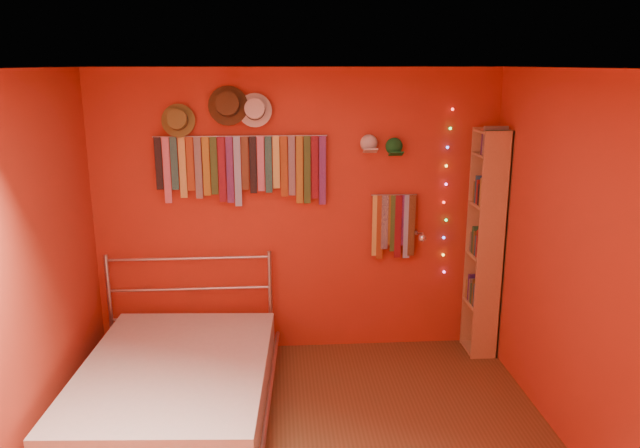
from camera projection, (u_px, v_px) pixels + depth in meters
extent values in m
cube|color=#AA3C1B|center=(298.00, 214.00, 5.45)|extent=(3.50, 0.02, 2.50)
cube|color=#AA3C1B|center=(589.00, 275.00, 3.88)|extent=(0.02, 3.50, 2.50)
cube|color=#AA3C1B|center=(9.00, 289.00, 3.63)|extent=(0.02, 3.50, 2.50)
cube|color=white|center=(308.00, 68.00, 3.44)|extent=(3.50, 3.50, 0.02)
cylinder|color=#B2B2B7|center=(240.00, 136.00, 5.19)|extent=(1.45, 0.01, 0.01)
cube|color=black|center=(159.00, 164.00, 5.19)|extent=(0.06, 0.01, 0.44)
cube|color=#C46281|center=(167.00, 171.00, 5.20)|extent=(0.06, 0.01, 0.56)
cube|color=#185553|center=(174.00, 164.00, 5.19)|extent=(0.06, 0.01, 0.44)
cube|color=gold|center=(183.00, 168.00, 5.21)|extent=(0.06, 0.01, 0.52)
cube|color=maroon|center=(190.00, 164.00, 5.20)|extent=(0.06, 0.01, 0.45)
cube|color=navy|center=(198.00, 168.00, 5.21)|extent=(0.06, 0.01, 0.52)
cube|color=olive|center=(206.00, 166.00, 5.22)|extent=(0.06, 0.01, 0.50)
cube|color=#1D481C|center=(214.00, 166.00, 5.22)|extent=(0.06, 0.01, 0.49)
cube|color=maroon|center=(222.00, 170.00, 5.23)|extent=(0.06, 0.01, 0.55)
cube|color=#35175D|center=(230.00, 170.00, 5.25)|extent=(0.06, 0.01, 0.56)
cube|color=#719CCA|center=(238.00, 172.00, 5.25)|extent=(0.06, 0.01, 0.59)
cube|color=#4B2C19|center=(245.00, 163.00, 5.23)|extent=(0.06, 0.01, 0.45)
cube|color=black|center=(253.00, 165.00, 5.25)|extent=(0.06, 0.01, 0.48)
cube|color=#B3597A|center=(261.00, 164.00, 5.25)|extent=(0.06, 0.01, 0.47)
cube|color=#18554D|center=(269.00, 165.00, 5.25)|extent=(0.06, 0.01, 0.48)
cube|color=#CCD153|center=(276.00, 162.00, 5.26)|extent=(0.06, 0.01, 0.44)
cube|color=brown|center=(284.00, 167.00, 5.27)|extent=(0.06, 0.01, 0.52)
cube|color=#161357|center=(292.00, 166.00, 5.26)|extent=(0.06, 0.01, 0.51)
cube|color=#885F18|center=(299.00, 170.00, 5.29)|extent=(0.06, 0.01, 0.58)
cube|color=#24471C|center=(307.00, 170.00, 5.29)|extent=(0.06, 0.01, 0.58)
cube|color=#5D0D1F|center=(315.00, 168.00, 5.28)|extent=(0.06, 0.01, 0.54)
cube|color=#461964|center=(322.00, 171.00, 5.30)|extent=(0.06, 0.01, 0.59)
cylinder|color=#B2B2B7|center=(394.00, 195.00, 5.41)|extent=(0.40, 0.01, 0.01)
cube|color=#BBAF4B|center=(375.00, 226.00, 5.46)|extent=(0.06, 0.01, 0.55)
cube|color=maroon|center=(380.00, 228.00, 5.46)|extent=(0.06, 0.01, 0.57)
cube|color=navy|center=(385.00, 223.00, 5.45)|extent=(0.06, 0.01, 0.48)
cube|color=brown|center=(389.00, 220.00, 5.46)|extent=(0.06, 0.01, 0.45)
cube|color=#255421|center=(394.00, 224.00, 5.46)|extent=(0.06, 0.01, 0.51)
cube|color=maroon|center=(398.00, 227.00, 5.47)|extent=(0.06, 0.01, 0.56)
cube|color=#3F1863|center=(403.00, 220.00, 5.47)|extent=(0.06, 0.01, 0.46)
cube|color=#7494CE|center=(407.00, 227.00, 5.48)|extent=(0.06, 0.01, 0.57)
cube|color=#463017|center=(412.00, 226.00, 5.47)|extent=(0.06, 0.01, 0.55)
cylinder|color=olive|center=(178.00, 121.00, 5.11)|extent=(0.28, 0.07, 0.27)
cylinder|color=olive|center=(177.00, 120.00, 5.06)|extent=(0.16, 0.14, 0.18)
cylinder|color=#332314|center=(178.00, 120.00, 5.09)|extent=(0.17, 0.06, 0.17)
cylinder|color=#483119|center=(228.00, 106.00, 5.11)|extent=(0.33, 0.08, 0.32)
cylinder|color=#483119|center=(228.00, 104.00, 5.05)|extent=(0.19, 0.16, 0.21)
cylinder|color=black|center=(228.00, 105.00, 5.08)|extent=(0.20, 0.07, 0.20)
cylinder|color=silver|center=(255.00, 110.00, 5.14)|extent=(0.28, 0.07, 0.28)
cylinder|color=silver|center=(255.00, 109.00, 5.09)|extent=(0.17, 0.14, 0.18)
cylinder|color=black|center=(255.00, 110.00, 5.11)|extent=(0.17, 0.06, 0.17)
ellipsoid|color=silver|center=(369.00, 143.00, 5.29)|extent=(0.16, 0.12, 0.16)
cube|color=silver|center=(370.00, 151.00, 5.20)|extent=(0.12, 0.09, 0.05)
ellipsoid|color=#166626|center=(394.00, 146.00, 5.31)|extent=(0.16, 0.12, 0.16)
cube|color=#166626|center=(396.00, 154.00, 5.22)|extent=(0.12, 0.09, 0.05)
sphere|color=#FF3333|center=(453.00, 109.00, 5.28)|extent=(0.02, 0.02, 0.02)
sphere|color=#33FF4C|center=(450.00, 128.00, 5.32)|extent=(0.02, 0.02, 0.02)
sphere|color=#4C66FF|center=(447.00, 147.00, 5.35)|extent=(0.02, 0.02, 0.02)
sphere|color=yellow|center=(446.00, 166.00, 5.39)|extent=(0.02, 0.02, 0.02)
sphere|color=#FF4CCC|center=(446.00, 184.00, 5.44)|extent=(0.02, 0.02, 0.02)
sphere|color=#FF3333|center=(444.00, 202.00, 5.47)|extent=(0.02, 0.02, 0.02)
sphere|color=#33FF4C|center=(446.00, 220.00, 5.52)|extent=(0.02, 0.02, 0.02)
sphere|color=#4C66FF|center=(444.00, 238.00, 5.56)|extent=(0.02, 0.02, 0.02)
sphere|color=yellow|center=(443.00, 255.00, 5.60)|extent=(0.02, 0.02, 0.02)
sphere|color=#FF4CCC|center=(444.00, 272.00, 5.64)|extent=(0.02, 0.02, 0.02)
cylinder|color=#B2B2B7|center=(416.00, 233.00, 5.55)|extent=(0.03, 0.03, 0.03)
cylinder|color=#B2B2B7|center=(419.00, 233.00, 5.43)|extent=(0.01, 0.24, 0.08)
sphere|color=white|center=(422.00, 238.00, 5.32)|extent=(0.07, 0.07, 0.07)
cube|color=#AE794E|center=(491.00, 250.00, 5.26)|extent=(0.24, 0.02, 2.00)
cube|color=#AE794E|center=(479.00, 240.00, 5.56)|extent=(0.24, 0.02, 2.00)
cube|color=#AE794E|center=(498.00, 244.00, 5.42)|extent=(0.02, 0.34, 2.00)
cube|color=#AE794E|center=(478.00, 348.00, 5.66)|extent=(0.24, 0.32, 0.02)
cube|color=#AE794E|center=(481.00, 304.00, 5.55)|extent=(0.24, 0.32, 0.02)
cube|color=#AE794E|center=(484.00, 256.00, 5.44)|extent=(0.24, 0.32, 0.02)
cube|color=#AE794E|center=(488.00, 205.00, 5.32)|extent=(0.24, 0.32, 0.02)
cube|color=#AE794E|center=(491.00, 155.00, 5.22)|extent=(0.24, 0.32, 0.02)
cube|color=#AE794E|center=(493.00, 131.00, 5.17)|extent=(0.24, 0.32, 0.02)
cylinder|color=#B2B2B7|center=(110.00, 307.00, 5.43)|extent=(0.04, 0.04, 0.95)
cylinder|color=#B2B2B7|center=(270.00, 302.00, 5.52)|extent=(0.04, 0.04, 0.95)
cylinder|color=#B2B2B7|center=(192.00, 318.00, 5.51)|extent=(1.39, 0.02, 0.02)
cylinder|color=#B2B2B7|center=(190.00, 289.00, 5.44)|extent=(1.39, 0.02, 0.02)
cylinder|color=#B2B2B7|center=(188.00, 258.00, 5.37)|extent=(1.39, 0.02, 0.02)
cube|color=silver|center=(176.00, 387.00, 4.58)|extent=(1.45, 1.97, 0.38)
cylinder|color=#B2B2B7|center=(79.00, 393.00, 4.53)|extent=(0.15, 1.89, 0.03)
cylinder|color=#B2B2B7|center=(271.00, 386.00, 4.63)|extent=(0.15, 1.89, 0.03)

